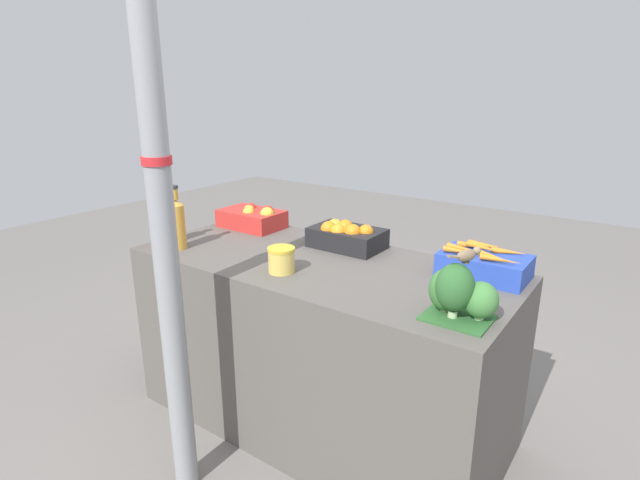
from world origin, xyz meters
name	(u,v)px	position (x,y,z in m)	size (l,w,h in m)	color
ground_plane	(320,420)	(0.00, 0.00, 0.00)	(10.00, 10.00, 0.00)	slate
market_table	(320,345)	(0.00, 0.00, 0.42)	(1.72, 0.77, 0.84)	#56514C
support_pole	(160,193)	(-0.22, -0.65, 1.24)	(0.10, 0.10, 2.47)	gray
apple_crate	(253,217)	(-0.63, 0.24, 0.90)	(0.35, 0.22, 0.13)	red
orange_crate	(346,236)	(-0.01, 0.23, 0.90)	(0.35, 0.22, 0.13)	black
carrot_crate	(484,264)	(0.66, 0.24, 0.89)	(0.35, 0.22, 0.13)	#2847B7
broccoli_pile	(458,293)	(0.71, -0.19, 0.93)	(0.24, 0.18, 0.20)	#2D602D
juice_bottle_ruby	(161,220)	(-0.78, -0.25, 0.96)	(0.08, 0.08, 0.29)	#B2333D
juice_bottle_amber	(177,223)	(-0.66, -0.25, 0.97)	(0.08, 0.08, 0.31)	gold
pickle_jar	(281,260)	(-0.06, -0.20, 0.89)	(0.12, 0.12, 0.11)	#DBBC56
sparrow_bird	(467,255)	(0.72, -0.19, 1.07)	(0.08, 0.12, 0.05)	#4C3D2D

